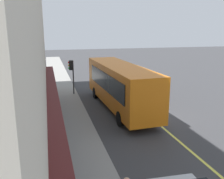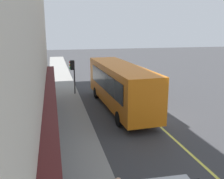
# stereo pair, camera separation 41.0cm
# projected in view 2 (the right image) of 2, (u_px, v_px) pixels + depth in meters

# --- Properties ---
(ground) EXTENTS (120.00, 120.00, 0.00)m
(ground) POSITION_uv_depth(u_px,v_px,m) (150.00, 117.00, 18.05)
(ground) COLOR #38383A
(sidewalk) EXTENTS (80.00, 2.81, 0.15)m
(sidewalk) POSITION_uv_depth(u_px,v_px,m) (70.00, 123.00, 16.74)
(sidewalk) COLOR gray
(sidewalk) RESTS_ON ground
(lane_centre_stripe) EXTENTS (36.00, 0.16, 0.01)m
(lane_centre_stripe) POSITION_uv_depth(u_px,v_px,m) (150.00, 117.00, 18.05)
(lane_centre_stripe) COLOR #D8D14C
(lane_centre_stripe) RESTS_ON ground
(bus) EXTENTS (11.23, 2.99, 3.50)m
(bus) POSITION_uv_depth(u_px,v_px,m) (119.00, 84.00, 19.62)
(bus) COLOR orange
(bus) RESTS_ON ground
(traffic_light) EXTENTS (0.30, 0.52, 3.20)m
(traffic_light) POSITION_uv_depth(u_px,v_px,m) (72.00, 69.00, 23.45)
(traffic_light) COLOR #2D2D33
(traffic_light) RESTS_ON sidewalk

